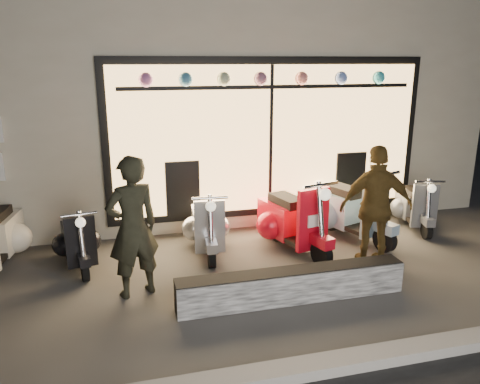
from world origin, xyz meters
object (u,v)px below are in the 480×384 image
at_px(graffiti_barrier, 292,285).
at_px(scooter_silver, 207,224).
at_px(woman, 376,207).
at_px(scooter_red, 289,219).
at_px(man, 133,227).

xyz_separation_m(graffiti_barrier, scooter_silver, (-0.69, 1.87, 0.19)).
relative_size(graffiti_barrier, scooter_silver, 2.06).
bearing_deg(graffiti_barrier, scooter_silver, 110.27).
bearing_deg(woman, scooter_red, -32.55).
relative_size(scooter_silver, scooter_red, 0.85).
xyz_separation_m(graffiti_barrier, scooter_red, (0.55, 1.63, 0.26)).
distance_m(graffiti_barrier, scooter_silver, 2.01).
height_order(graffiti_barrier, scooter_red, scooter_red).
height_order(scooter_silver, woman, woman).
xyz_separation_m(scooter_silver, man, (-1.12, -1.23, 0.49)).
bearing_deg(scooter_red, graffiti_barrier, -122.68).
distance_m(scooter_red, woman, 1.37).
height_order(man, woman, man).
bearing_deg(graffiti_barrier, scooter_red, 71.32).
bearing_deg(woman, graffiti_barrier, 37.73).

